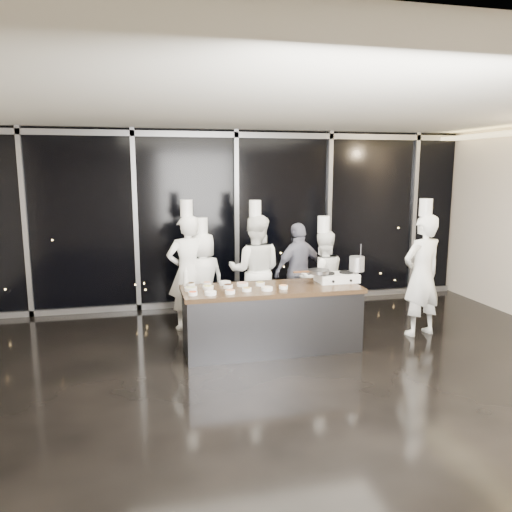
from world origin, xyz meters
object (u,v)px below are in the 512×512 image
Objects in this scene: guest at (299,271)px; chef_far_left at (188,271)px; chef_left at (203,279)px; demo_counter at (271,318)px; chef_center at (255,270)px; stove at (337,277)px; frying_pan at (318,272)px; chef_right at (322,279)px; stock_pot at (357,264)px; chef_side at (422,274)px.

chef_far_left is at bearing -14.44° from guest.
chef_far_left is 1.16× the size of chef_left.
demo_counter is 1.51× the size of guest.
chef_far_left is 1.07m from chef_center.
chef_left is (-1.79, 1.21, -0.19)m from stove.
chef_far_left is at bearing 146.41° from frying_pan.
stove is 0.33× the size of chef_right.
stove is at bearing 82.89° from chef_right.
guest is 0.91× the size of chef_right.
chef_right is at bearing 63.63° from frying_pan.
chef_far_left is at bearing 150.62° from stove.
chef_left is (-0.79, 1.31, 0.32)m from demo_counter.
guest is at bearing 58.22° from demo_counter.
chef_far_left is at bearing 154.88° from stock_pot.
chef_far_left is 1.01× the size of chef_center.
chef_side is at bearing 148.88° from chef_right.
demo_counter is 0.94m from frying_pan.
stove is 1.27m from guest.
chef_center is at bearing 140.68° from stock_pot.
frying_pan is 0.26× the size of chef_center.
demo_counter is at bearing 121.11° from chef_far_left.
frying_pan is 0.26× the size of chef_side.
chef_far_left is at bearing 3.87° from chef_left.
guest is (1.62, 0.04, 0.04)m from chef_left.
chef_far_left is 1.15× the size of chef_right.
frying_pan is 0.86m from chef_right.
chef_left reaches higher than frying_pan.
demo_counter is at bearing 39.39° from guest.
stock_pot reaches higher than demo_counter.
chef_left is 1.91m from chef_right.
guest is (0.83, 1.35, 0.36)m from demo_counter.
demo_counter is at bearing 101.84° from chef_left.
stock_pot is 0.11× the size of chef_center.
demo_counter is at bearing -175.07° from stove.
demo_counter is 1.13m from stove.
chef_side is at bearing 2.71° from demo_counter.
frying_pan reaches higher than demo_counter.
guest is (1.87, 0.14, -0.11)m from chef_far_left.
stock_pot is (0.31, 0.01, 0.18)m from stove.
stove is 1.43m from chef_center.
stove is 2.71× the size of stock_pot.
chef_far_left reaches higher than chef_center.
chef_far_left is at bearing 13.02° from chef_center.
chef_side is (1.67, 0.02, -0.13)m from frying_pan.
stove is 0.31m from frying_pan.
chef_side reaches higher than chef_center.
stove is 0.36× the size of guest.
frying_pan is 0.30× the size of chef_left.
chef_far_left reaches higher than stove.
demo_counter is 1.48m from stock_pot.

